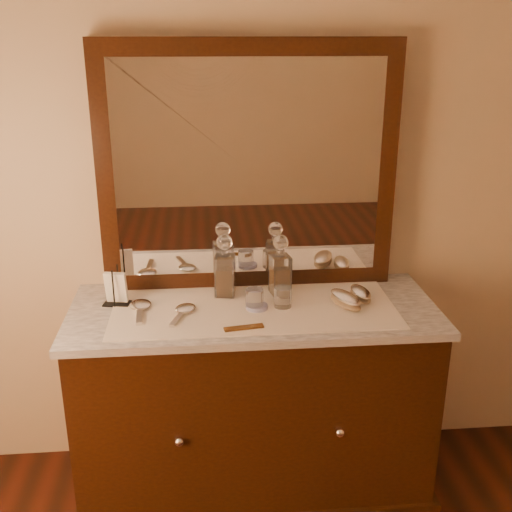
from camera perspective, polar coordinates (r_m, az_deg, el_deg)
name	(u,v)px	position (r m, az deg, el deg)	size (l,w,h in m)	color
dresser_cabinet	(254,403)	(2.62, -0.20, -13.57)	(1.40, 0.55, 0.82)	black
dresser_plinth	(254,475)	(2.84, -0.19, -19.81)	(1.46, 0.59, 0.08)	black
knob_left	(179,442)	(2.36, -7.19, -16.84)	(0.04, 0.04, 0.04)	silver
knob_right	(340,432)	(2.40, 7.85, -16.03)	(0.04, 0.04, 0.04)	silver
marble_top	(254,310)	(2.41, -0.22, -5.12)	(1.44, 0.59, 0.03)	white
mirror_frame	(248,168)	(2.47, -0.73, 8.19)	(1.20, 0.08, 1.00)	black
mirror_glass	(249,170)	(2.44, -0.67, 8.03)	(1.06, 0.01, 0.86)	white
lace_runner	(254,309)	(2.38, -0.18, -4.95)	(1.10, 0.45, 0.00)	white
pin_dish	(257,307)	(2.38, 0.08, -4.76)	(0.09, 0.09, 0.01)	silver
comb	(244,328)	(2.22, -1.15, -6.71)	(0.15, 0.03, 0.01)	brown
napkin_rack	(116,290)	(2.46, -12.94, -3.08)	(0.11, 0.08, 0.16)	black
decanter_left	(225,272)	(2.47, -2.93, -1.49)	(0.09, 0.09, 0.26)	#925615
decanter_right	(280,271)	(2.48, 2.28, -1.43)	(0.09, 0.09, 0.25)	#925615
brush_near	(346,300)	(2.42, 8.38, -4.06)	(0.14, 0.19, 0.05)	#8D7556
brush_far	(361,294)	(2.49, 9.75, -3.50)	(0.08, 0.16, 0.04)	#8D7556
hand_mirror_outer	(140,307)	(2.41, -10.77, -4.68)	(0.09, 0.22, 0.02)	silver
hand_mirror_inner	(184,310)	(2.36, -6.75, -5.06)	(0.11, 0.21, 0.02)	silver
tumblers	(269,298)	(2.37, 1.20, -3.93)	(0.18, 0.08, 0.08)	white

